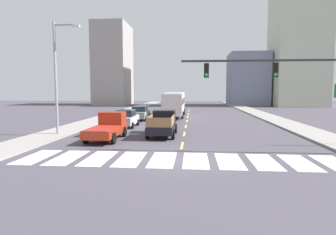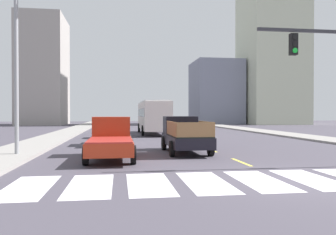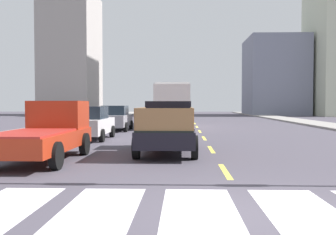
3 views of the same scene
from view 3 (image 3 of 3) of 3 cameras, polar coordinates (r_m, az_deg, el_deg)
name	(u,v)px [view 3 (image 3 of 3)]	position (r m, az deg, el deg)	size (l,w,h in m)	color
ground_plane	(252,213)	(6.84, 12.38, -13.78)	(160.00, 160.00, 0.00)	#47424D
sidewalk_left	(34,131)	(26.35, -19.33, -1.91)	(3.05, 110.00, 0.15)	gray
crosswalk_stripe_3	(98,211)	(6.89, -10.42, -13.61)	(1.32, 3.48, 0.01)	silver
crosswalk_stripe_4	(200,212)	(6.74, 4.78, -13.93)	(1.32, 3.48, 0.01)	silver
crosswalk_stripe_5	(304,213)	(7.04, 19.62, -13.34)	(1.32, 3.48, 0.01)	silver
lane_dash_0	(225,171)	(10.70, 8.52, -7.94)	(0.16, 2.40, 0.01)	#E5D14A
lane_dash_1	(211,149)	(15.63, 6.46, -4.75)	(0.16, 2.40, 0.01)	#E5D14A
lane_dash_2	(204,138)	(20.59, 5.41, -3.10)	(0.16, 2.40, 0.01)	#E5D14A
lane_dash_3	(200,131)	(25.56, 4.76, -2.08)	(0.16, 2.40, 0.01)	#E5D14A
lane_dash_4	(197,127)	(30.55, 4.33, -1.40)	(0.16, 2.40, 0.01)	#E5D14A
lane_dash_5	(195,124)	(35.54, 4.01, -0.91)	(0.16, 2.40, 0.01)	#E5D14A
lane_dash_6	(193,121)	(40.53, 3.78, -0.54)	(0.16, 2.40, 0.01)	#E5D14A
lane_dash_7	(192,119)	(45.52, 3.59, -0.25)	(0.16, 2.40, 0.01)	#E5D14A
pickup_stakebed	(168,127)	(14.76, -0.07, -1.50)	(2.18, 5.20, 1.96)	black
pickup_dark	(47,132)	(13.39, -17.57, -2.04)	(2.18, 5.20, 1.96)	#A42A14
city_bus	(174,102)	(31.10, 0.84, 2.26)	(2.72, 10.80, 3.32)	silver
sedan_mid	(115,118)	(26.56, -7.88, -0.09)	(2.02, 4.40, 1.72)	gray
sedan_far	(90,123)	(20.14, -11.60, -0.80)	(2.02, 4.40, 1.72)	silver
block_mid_left	(274,77)	(64.70, 15.61, 5.88)	(8.96, 10.44, 12.44)	gray
block_mid_right	(71,54)	(64.83, -14.22, 9.14)	(7.83, 11.24, 19.75)	#9C948F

